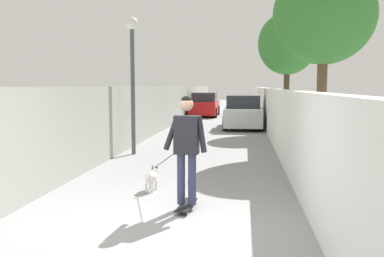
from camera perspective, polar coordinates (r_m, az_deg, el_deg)
ground_plane at (r=19.57m, az=3.27°, el=0.04°), size 80.00×80.00×0.00m
wall_left at (r=17.85m, az=-4.93°, el=2.62°), size 48.00×0.30×1.96m
fence_right at (r=17.49m, az=10.78°, el=2.34°), size 48.00×0.30×1.88m
tree_right_near at (r=18.60m, az=12.95°, el=11.22°), size 2.50×2.50×5.12m
tree_right_mid at (r=13.29m, az=17.64°, el=14.54°), size 2.99×2.99×5.54m
lamp_post at (r=12.13m, az=-8.17°, el=9.30°), size 0.36×0.36×3.92m
skateboard at (r=6.80m, az=-0.74°, el=-10.46°), size 0.81×0.27×0.08m
person_skateboarder at (r=6.58m, az=-0.75°, el=-1.78°), size 0.25×0.71×1.74m
dog at (r=7.95m, az=-5.53°, el=-6.54°), size 1.40×0.96×1.06m
car_near at (r=19.82m, az=7.02°, el=2.15°), size 4.23×1.80×1.54m
car_far at (r=27.46m, az=1.75°, el=3.21°), size 4.33×1.80×1.54m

